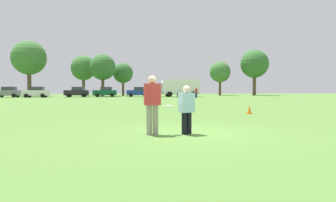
# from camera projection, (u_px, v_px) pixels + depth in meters

# --- Properties ---
(ground_plane) EXTENTS (174.04, 174.04, 0.00)m
(ground_plane) POSITION_uv_depth(u_px,v_px,m) (187.00, 133.00, 10.16)
(ground_plane) COLOR #517A33
(player_thrower) EXTENTS (0.51, 0.31, 1.82)m
(player_thrower) POSITION_uv_depth(u_px,v_px,m) (152.00, 101.00, 9.72)
(player_thrower) COLOR gray
(player_thrower) RESTS_ON ground
(player_defender) EXTENTS (0.53, 0.42, 1.51)m
(player_defender) POSITION_uv_depth(u_px,v_px,m) (187.00, 107.00, 9.84)
(player_defender) COLOR black
(player_defender) RESTS_ON ground
(frisbee) EXTENTS (0.27, 0.27, 0.04)m
(frisbee) POSITION_uv_depth(u_px,v_px,m) (169.00, 106.00, 9.81)
(frisbee) COLOR white
(traffic_cone) EXTENTS (0.32, 0.32, 0.48)m
(traffic_cone) POSITION_uv_depth(u_px,v_px,m) (249.00, 110.00, 18.10)
(traffic_cone) COLOR #D8590C
(traffic_cone) RESTS_ON ground
(parked_car_near_left) EXTENTS (4.26, 2.34, 1.82)m
(parked_car_near_left) POSITION_uv_depth(u_px,v_px,m) (8.00, 92.00, 53.89)
(parked_car_near_left) COLOR slate
(parked_car_near_left) RESTS_ON ground
(parked_car_mid_left) EXTENTS (4.26, 2.34, 1.82)m
(parked_car_mid_left) POSITION_uv_depth(u_px,v_px,m) (36.00, 92.00, 53.43)
(parked_car_mid_left) COLOR silver
(parked_car_mid_left) RESTS_ON ground
(parked_car_center) EXTENTS (4.26, 2.34, 1.82)m
(parked_car_center) POSITION_uv_depth(u_px,v_px,m) (77.00, 92.00, 56.32)
(parked_car_center) COLOR black
(parked_car_center) RESTS_ON ground
(parked_car_mid_right) EXTENTS (4.26, 2.34, 1.82)m
(parked_car_mid_right) POSITION_uv_depth(u_px,v_px,m) (105.00, 92.00, 57.10)
(parked_car_mid_right) COLOR #0C4C2D
(parked_car_mid_right) RESTS_ON ground
(parked_car_near_right) EXTENTS (4.26, 2.34, 1.82)m
(parked_car_near_right) POSITION_uv_depth(u_px,v_px,m) (138.00, 92.00, 58.30)
(parked_car_near_right) COLOR navy
(parked_car_near_right) RESTS_ON ground
(box_truck) EXTENTS (8.58, 3.22, 3.18)m
(box_truck) POSITION_uv_depth(u_px,v_px,m) (177.00, 87.00, 58.63)
(box_truck) COLOR white
(box_truck) RESTS_ON ground
(bystander_sideline_watcher) EXTENTS (0.50, 0.42, 1.59)m
(bystander_sideline_watcher) POSITION_uv_depth(u_px,v_px,m) (178.00, 92.00, 52.93)
(bystander_sideline_watcher) COLOR #4C4C51
(bystander_sideline_watcher) RESTS_ON ground
(bystander_far_jogger) EXTENTS (0.52, 0.39, 1.69)m
(bystander_far_jogger) POSITION_uv_depth(u_px,v_px,m) (196.00, 92.00, 51.75)
(bystander_far_jogger) COLOR #1E234C
(bystander_far_jogger) RESTS_ON ground
(tree_west_oak) EXTENTS (6.91, 6.91, 11.23)m
(tree_west_oak) POSITION_uv_depth(u_px,v_px,m) (29.00, 58.00, 64.26)
(tree_west_oak) COLOR brown
(tree_west_oak) RESTS_ON ground
(tree_west_maple) EXTENTS (5.29, 5.29, 8.60)m
(tree_west_maple) POSITION_uv_depth(u_px,v_px,m) (83.00, 68.00, 67.60)
(tree_west_maple) COLOR brown
(tree_west_maple) RESTS_ON ground
(tree_center_elm) EXTENTS (5.15, 5.15, 8.37)m
(tree_center_elm) POSITION_uv_depth(u_px,v_px,m) (103.00, 67.00, 63.10)
(tree_center_elm) COLOR brown
(tree_center_elm) RESTS_ON ground
(tree_east_birch) EXTENTS (4.33, 4.33, 7.04)m
(tree_east_birch) POSITION_uv_depth(u_px,v_px,m) (123.00, 73.00, 68.25)
(tree_east_birch) COLOR brown
(tree_east_birch) RESTS_ON ground
(tree_east_oak) EXTENTS (4.77, 4.77, 7.74)m
(tree_east_oak) POSITION_uv_depth(u_px,v_px,m) (220.00, 72.00, 72.45)
(tree_east_oak) COLOR brown
(tree_east_oak) RESTS_ON ground
(tree_far_east_pine) EXTENTS (6.39, 6.39, 10.39)m
(tree_far_east_pine) POSITION_uv_depth(u_px,v_px,m) (255.00, 64.00, 72.28)
(tree_far_east_pine) COLOR brown
(tree_far_east_pine) RESTS_ON ground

